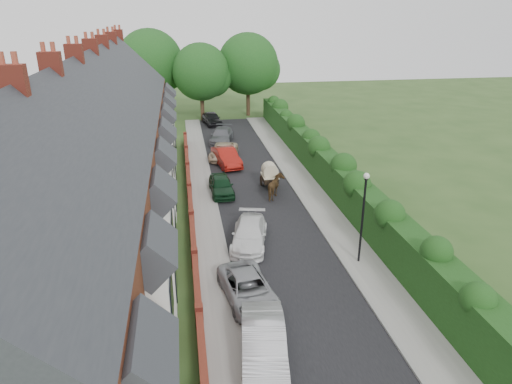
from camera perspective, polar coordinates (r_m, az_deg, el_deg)
ground at (r=21.45m, az=7.89°, el=-14.88°), size 140.00×140.00×0.00m
road at (r=30.58m, az=1.06°, el=-2.83°), size 6.00×58.00×0.02m
pavement_hedge_side at (r=31.50m, az=8.42°, el=-2.21°), size 2.20×58.00×0.12m
pavement_house_side at (r=30.16m, az=-6.17°, el=-3.22°), size 1.70×58.00×0.12m
kerb_hedge_side at (r=31.20m, az=6.58°, el=-2.34°), size 0.18×58.00×0.13m
kerb_house_side at (r=30.20m, az=-4.65°, el=-3.12°), size 0.18×58.00×0.13m
hedge at (r=31.49m, az=11.70°, el=0.59°), size 2.10×58.00×2.85m
terrace_row at (r=28.09m, az=-19.80°, el=3.35°), size 9.05×40.50×11.50m
garden_wall_row at (r=29.06m, az=-8.04°, el=-3.45°), size 0.35×40.35×1.10m
lamppost at (r=24.15m, az=13.30°, el=-1.85°), size 0.32×0.32×5.16m
tree_far_left at (r=56.93m, az=-6.55°, el=14.53°), size 7.14×6.80×9.29m
tree_far_right at (r=59.45m, az=-0.65°, el=15.55°), size 7.98×7.60×10.31m
tree_far_back at (r=59.81m, az=-12.65°, el=15.38°), size 8.40×8.00×10.82m
car_silver_a at (r=18.45m, az=0.96°, el=-18.56°), size 2.27×4.98×1.58m
car_silver_b at (r=21.74m, az=-0.99°, el=-12.02°), size 2.79×4.86×1.28m
car_white at (r=26.49m, az=-0.85°, el=-5.29°), size 2.94×5.03×1.37m
car_green at (r=33.82m, az=-4.37°, el=0.85°), size 1.77×4.14×1.39m
car_red at (r=40.13m, az=-3.73°, el=4.37°), size 2.50×4.92×1.55m
car_beige at (r=42.18m, az=-4.09°, el=5.07°), size 3.33×5.17×1.32m
car_grey at (r=47.45m, az=-4.31°, el=7.05°), size 3.12×5.41×1.47m
car_black at (r=55.30m, az=-5.53°, el=9.13°), size 2.42×4.60×1.49m
horse at (r=32.93m, az=2.46°, el=0.61°), size 1.69×2.25×1.73m
horse_cart at (r=34.86m, az=1.73°, el=2.31°), size 1.24×2.73×1.97m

